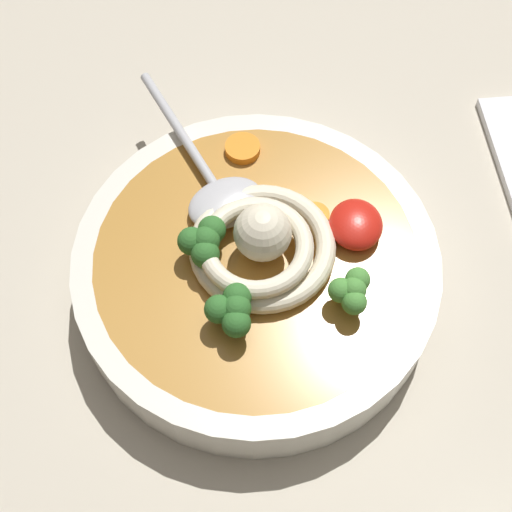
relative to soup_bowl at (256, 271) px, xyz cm
name	(u,v)px	position (x,y,z in cm)	size (l,w,h in cm)	color
table_slab	(242,274)	(-2.26, -1.24, -4.68)	(99.66, 99.66, 4.31)	#BCB29E
soup_bowl	(256,271)	(0.00, 0.00, 0.00)	(27.71, 27.71, 4.90)	silver
noodle_pile	(261,244)	(-0.19, 0.34, 3.87)	(12.02, 11.78, 4.83)	beige
soup_spoon	(217,190)	(-5.42, -3.09, 3.17)	(16.63, 11.47, 1.60)	#B7B7BC
chili_sauce_dollop	(356,220)	(-2.62, 7.46, 3.37)	(4.48, 4.03, 2.02)	red
broccoli_floret_far	(231,310)	(5.39, -1.62, 4.34)	(3.98, 3.42, 3.15)	#7A9E60
broccoli_floret_near_spoon	(352,291)	(3.70, 6.73, 4.12)	(3.53, 3.04, 2.79)	#7A9E60
broccoli_floret_center	(204,242)	(0.02, -3.77, 4.39)	(4.09, 3.52, 3.24)	#7A9E60
carrot_slice_left	(315,217)	(-3.35, 4.44, 2.73)	(2.27, 2.27, 0.73)	orange
carrot_slice_beside_chili	(245,148)	(-9.86, -1.01, 2.73)	(2.87, 2.87, 0.72)	orange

